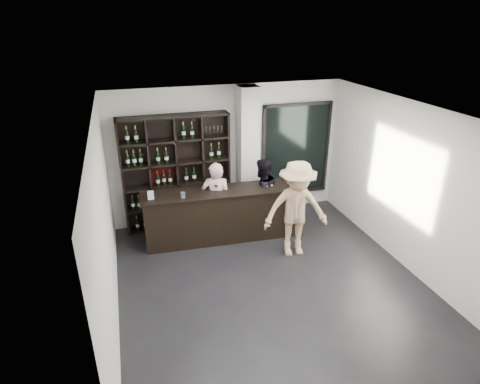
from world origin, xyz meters
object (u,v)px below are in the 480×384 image
object	(u,v)px
taster_pink	(216,201)
wine_shelf	(177,173)
customer	(296,209)
tasting_counter	(225,214)
taster_black	(262,195)

from	to	relation	value
taster_pink	wine_shelf	bearing A→B (deg)	-27.39
taster_pink	customer	size ratio (longest dim) A/B	0.87
tasting_counter	customer	bearing A→B (deg)	-36.80
wine_shelf	customer	bearing A→B (deg)	-42.54
taster_pink	taster_black	distance (m)	0.96
taster_black	customer	distance (m)	1.12
taster_black	wine_shelf	bearing A→B (deg)	-41.04
taster_black	customer	world-z (taller)	customer
taster_pink	taster_black	xyz separation A→B (m)	(0.96, 0.05, -0.02)
customer	taster_pink	bearing A→B (deg)	148.27
taster_black	customer	xyz separation A→B (m)	(0.28, -1.08, 0.14)
taster_pink	customer	distance (m)	1.62
tasting_counter	taster_pink	xyz separation A→B (m)	(-0.15, 0.10, 0.27)
wine_shelf	customer	world-z (taller)	wine_shelf
tasting_counter	taster_black	bearing A→B (deg)	13.52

